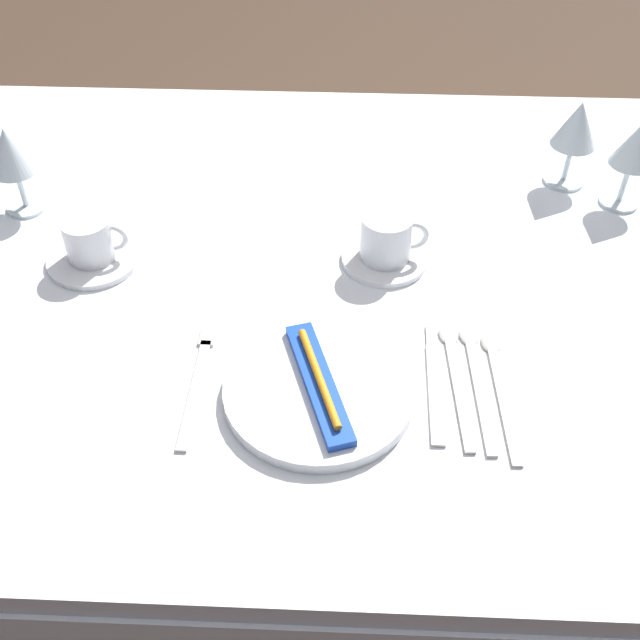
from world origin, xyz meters
name	(u,v)px	position (x,y,z in m)	size (l,w,h in m)	color
ground_plane	(324,526)	(0.00, 0.00, 0.00)	(6.00, 6.00, 0.00)	#4C3828
dining_table	(326,306)	(0.00, 0.00, 0.66)	(1.80, 1.11, 0.74)	white
dinner_plate	(316,391)	(0.00, -0.26, 0.75)	(0.25, 0.25, 0.02)	white
toothbrush_package	(316,382)	(0.00, -0.26, 0.77)	(0.10, 0.21, 0.02)	blue
fork_outer	(198,378)	(-0.16, -0.24, 0.74)	(0.02, 0.22, 0.00)	beige
dinner_knife	(435,385)	(0.15, -0.24, 0.74)	(0.02, 0.21, 0.00)	beige
spoon_soup	(455,369)	(0.18, -0.21, 0.74)	(0.03, 0.22, 0.01)	beige
spoon_dessert	(476,371)	(0.21, -0.21, 0.74)	(0.03, 0.23, 0.01)	beige
spoon_tea	(499,379)	(0.24, -0.22, 0.74)	(0.03, 0.23, 0.01)	beige
saucer_left	(94,258)	(-0.36, 0.00, 0.74)	(0.14, 0.14, 0.01)	white
coffee_cup_left	(90,238)	(-0.36, 0.00, 0.78)	(0.10, 0.07, 0.07)	white
saucer_right	(385,258)	(0.09, 0.02, 0.74)	(0.13, 0.13, 0.01)	white
coffee_cup_right	(387,237)	(0.09, 0.02, 0.79)	(0.10, 0.08, 0.07)	white
wine_glass_centre	(577,128)	(0.41, 0.25, 0.85)	(0.08, 0.08, 0.15)	silver
wine_glass_left	(635,148)	(0.49, 0.19, 0.85)	(0.07, 0.07, 0.15)	silver
wine_glass_right	(10,153)	(-0.51, 0.13, 0.85)	(0.08, 0.08, 0.15)	silver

